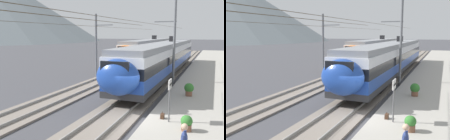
% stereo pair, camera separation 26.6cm
% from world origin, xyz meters
% --- Properties ---
extents(ground_plane, '(400.00, 400.00, 0.00)m').
position_xyz_m(ground_plane, '(0.00, 0.00, 0.00)').
color(ground_plane, '#424247').
extents(platform_slab, '(120.00, 6.82, 0.32)m').
position_xyz_m(platform_slab, '(0.00, -4.06, 0.16)').
color(platform_slab, '#A39E93').
rests_on(platform_slab, ground).
extents(track_near, '(120.00, 3.00, 0.28)m').
position_xyz_m(track_near, '(0.00, 1.44, 0.07)').
color(track_near, slate).
rests_on(track_near, ground).
extents(track_far, '(120.00, 3.00, 0.28)m').
position_xyz_m(track_far, '(0.00, 6.70, 0.07)').
color(track_far, slate).
rests_on(track_far, ground).
extents(train_near_platform, '(31.22, 3.01, 4.27)m').
position_xyz_m(train_near_platform, '(15.76, 1.44, 2.23)').
color(train_near_platform, '#2D2D30').
rests_on(train_near_platform, track_near).
extents(train_far_track, '(24.87, 3.04, 4.27)m').
position_xyz_m(train_far_track, '(28.81, 6.70, 2.22)').
color(train_far_track, '#2D2D30').
rests_on(train_far_track, track_far).
extents(catenary_mast_mid, '(38.36, 2.06, 8.16)m').
position_xyz_m(catenary_mast_mid, '(10.94, -0.21, 4.23)').
color(catenary_mast_mid, slate).
rests_on(catenary_mast_mid, ground).
extents(catenary_mast_far_side, '(38.36, 2.18, 7.06)m').
position_xyz_m(catenary_mast_far_side, '(12.45, 8.45, 3.74)').
color(catenary_mast_far_side, slate).
rests_on(catenary_mast_far_side, ground).
extents(platform_sign, '(0.70, 0.08, 2.25)m').
position_xyz_m(platform_sign, '(-0.21, -1.89, 1.97)').
color(platform_sign, '#59595B').
rests_on(platform_sign, platform_slab).
extents(handbag_near_sign, '(0.32, 0.18, 0.39)m').
position_xyz_m(handbag_near_sign, '(0.16, -1.48, 0.46)').
color(handbag_near_sign, '#472D1E').
rests_on(handbag_near_sign, platform_slab).
extents(potted_plant_platform_edge, '(0.69, 0.69, 0.95)m').
position_xyz_m(potted_plant_platform_edge, '(5.90, -2.29, 0.86)').
color(potted_plant_platform_edge, brown).
rests_on(potted_plant_platform_edge, platform_slab).
extents(potted_plant_by_shelter, '(0.56, 0.56, 0.76)m').
position_xyz_m(potted_plant_by_shelter, '(-1.11, -2.87, 0.73)').
color(potted_plant_by_shelter, brown).
rests_on(potted_plant_by_shelter, platform_slab).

